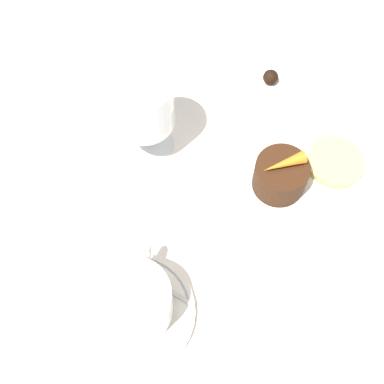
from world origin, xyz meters
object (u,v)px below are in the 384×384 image
Objects in this scene: coffee_cup at (134,301)px; dessert_cake at (280,176)px; dinner_plate at (289,170)px; fork at (275,71)px; wine_glass at (143,107)px.

dessert_cake is at bearing -34.42° from coffee_cup.
fork is at bearing 15.11° from dinner_plate.
wine_glass is at bearing 89.98° from dinner_plate.
coffee_cup reaches higher than fork.
fork is 0.20m from dessert_cake.
coffee_cup reaches higher than dinner_plate.
wine_glass is (0.23, 0.05, 0.05)m from coffee_cup.
wine_glass reaches higher than coffee_cup.
wine_glass is 0.68× the size of fork.
dinner_plate is 0.21m from wine_glass.
wine_glass reaches higher than dessert_cake.
dessert_cake is (-0.03, -0.19, -0.05)m from wine_glass.
wine_glass is 0.20m from dessert_cake.
dinner_plate reaches higher than fork.
dinner_plate is at bearing -22.77° from dessert_cake.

